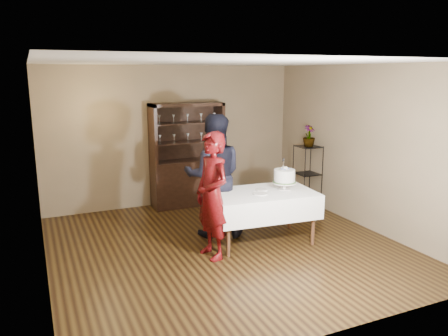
{
  "coord_description": "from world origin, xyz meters",
  "views": [
    {
      "loc": [
        -2.54,
        -5.64,
        2.55
      ],
      "look_at": [
        0.02,
        0.1,
        1.18
      ],
      "focal_mm": 35.0,
      "sensor_mm": 36.0,
      "label": 1
    }
  ],
  "objects_px": {
    "woman": "(212,196)",
    "cake": "(284,177)",
    "cake_table": "(262,204)",
    "plant_etagere": "(307,174)",
    "potted_plant": "(309,136)",
    "china_hutch": "(187,172)",
    "man": "(214,176)"
  },
  "relations": [
    {
      "from": "potted_plant",
      "to": "china_hutch",
      "type": "bearing_deg",
      "value": 152.66
    },
    {
      "from": "cake_table",
      "to": "woman",
      "type": "height_order",
      "value": "woman"
    },
    {
      "from": "cake_table",
      "to": "cake",
      "type": "relative_size",
      "value": 3.34
    },
    {
      "from": "china_hutch",
      "to": "cake",
      "type": "bearing_deg",
      "value": -71.68
    },
    {
      "from": "plant_etagere",
      "to": "cake",
      "type": "xyz_separation_m",
      "value": [
        -1.31,
        -1.26,
        0.34
      ]
    },
    {
      "from": "plant_etagere",
      "to": "woman",
      "type": "distance_m",
      "value": 3.0
    },
    {
      "from": "plant_etagere",
      "to": "man",
      "type": "xyz_separation_m",
      "value": [
        -2.25,
        -0.68,
        0.32
      ]
    },
    {
      "from": "man",
      "to": "plant_etagere",
      "type": "bearing_deg",
      "value": -141.94
    },
    {
      "from": "cake",
      "to": "woman",
      "type": "bearing_deg",
      "value": -171.07
    },
    {
      "from": "man",
      "to": "potted_plant",
      "type": "height_order",
      "value": "man"
    },
    {
      "from": "potted_plant",
      "to": "man",
      "type": "bearing_deg",
      "value": -163.53
    },
    {
      "from": "potted_plant",
      "to": "cake",
      "type": "bearing_deg",
      "value": -136.29
    },
    {
      "from": "woman",
      "to": "man",
      "type": "relative_size",
      "value": 0.92
    },
    {
      "from": "woman",
      "to": "cake",
      "type": "height_order",
      "value": "woman"
    },
    {
      "from": "cake_table",
      "to": "man",
      "type": "xyz_separation_m",
      "value": [
        -0.55,
        0.57,
        0.37
      ]
    },
    {
      "from": "cake_table",
      "to": "china_hutch",
      "type": "bearing_deg",
      "value": 99.57
    },
    {
      "from": "plant_etagere",
      "to": "cake_table",
      "type": "bearing_deg",
      "value": -143.52
    },
    {
      "from": "china_hutch",
      "to": "woman",
      "type": "bearing_deg",
      "value": -101.67
    },
    {
      "from": "woman",
      "to": "man",
      "type": "distance_m",
      "value": 0.87
    },
    {
      "from": "potted_plant",
      "to": "cake_table",
      "type": "bearing_deg",
      "value": -143.75
    },
    {
      "from": "cake",
      "to": "cake_table",
      "type": "bearing_deg",
      "value": 178.06
    },
    {
      "from": "cake",
      "to": "man",
      "type": "bearing_deg",
      "value": 147.91
    },
    {
      "from": "plant_etagere",
      "to": "potted_plant",
      "type": "height_order",
      "value": "potted_plant"
    },
    {
      "from": "china_hutch",
      "to": "man",
      "type": "relative_size",
      "value": 1.03
    },
    {
      "from": "china_hutch",
      "to": "potted_plant",
      "type": "height_order",
      "value": "china_hutch"
    },
    {
      "from": "woman",
      "to": "potted_plant",
      "type": "xyz_separation_m",
      "value": [
        2.59,
        1.45,
        0.49
      ]
    },
    {
      "from": "cake",
      "to": "potted_plant",
      "type": "distance_m",
      "value": 1.85
    },
    {
      "from": "cake_table",
      "to": "plant_etagere",
      "type": "bearing_deg",
      "value": 36.48
    },
    {
      "from": "man",
      "to": "potted_plant",
      "type": "bearing_deg",
      "value": -142.3
    },
    {
      "from": "man",
      "to": "cake",
      "type": "distance_m",
      "value": 1.1
    },
    {
      "from": "plant_etagere",
      "to": "woman",
      "type": "xyz_separation_m",
      "value": [
        -2.6,
        -1.47,
        0.24
      ]
    },
    {
      "from": "man",
      "to": "potted_plant",
      "type": "distance_m",
      "value": 2.37
    }
  ]
}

